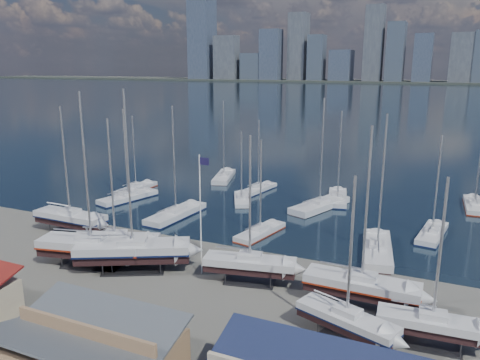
% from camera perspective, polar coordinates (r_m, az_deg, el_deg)
% --- Properties ---
extents(ground, '(1400.00, 1400.00, 0.00)m').
position_cam_1_polar(ground, '(48.18, -5.00, -12.30)').
color(ground, '#605E59').
rests_on(ground, ground).
extents(water, '(1400.00, 600.00, 0.40)m').
position_cam_1_polar(water, '(348.90, 20.98, 9.44)').
color(water, '#182837').
rests_on(water, ground).
extents(far_shore, '(1400.00, 80.00, 2.20)m').
position_cam_1_polar(far_shore, '(608.30, 22.65, 10.91)').
color(far_shore, '#2D332D').
rests_on(far_shore, ground).
extents(skyline, '(639.14, 43.80, 107.69)m').
position_cam_1_polar(skyline, '(602.33, 22.20, 14.56)').
color(skyline, '#475166').
rests_on(skyline, far_shore).
extents(shed_grey, '(12.60, 8.40, 4.17)m').
position_cam_1_polar(shed_grey, '(35.89, -18.33, -18.97)').
color(shed_grey, '#8C6B4C').
rests_on(shed_grey, ground).
extents(sailboat_cradle_0, '(10.19, 2.98, 16.38)m').
position_cam_1_polar(sailboat_cradle_0, '(64.02, -19.99, -4.38)').
color(sailboat_cradle_0, '#2D2D33').
rests_on(sailboat_cradle_0, ground).
extents(sailboat_cradle_1, '(12.10, 5.68, 18.65)m').
position_cam_1_polar(sailboat_cradle_1, '(53.09, -17.62, -7.78)').
color(sailboat_cradle_1, '#2D2D33').
rests_on(sailboat_cradle_1, ground).
extents(sailboat_cradle_2, '(9.99, 5.73, 15.76)m').
position_cam_1_polar(sailboat_cradle_2, '(54.39, -14.93, -7.23)').
color(sailboat_cradle_2, '#2D2D33').
rests_on(sailboat_cradle_2, ground).
extents(sailboat_cradle_3, '(12.09, 8.45, 18.99)m').
position_cam_1_polar(sailboat_cradle_3, '(50.89, -12.92, -8.40)').
color(sailboat_cradle_3, '#2D2D33').
rests_on(sailboat_cradle_3, ground).
extents(sailboat_cradle_4, '(9.40, 4.34, 14.90)m').
position_cam_1_polar(sailboat_cradle_4, '(47.06, 1.19, -10.19)').
color(sailboat_cradle_4, '#2D2D33').
rests_on(sailboat_cradle_4, ground).
extents(sailboat_cradle_5, '(8.51, 4.88, 13.47)m').
position_cam_1_polar(sailboat_cradle_5, '(38.75, 12.88, -16.31)').
color(sailboat_cradle_5, '#2D2D33').
rests_on(sailboat_cradle_5, ground).
extents(sailboat_cradle_6, '(10.20, 2.96, 16.40)m').
position_cam_1_polar(sailboat_cradle_6, '(43.97, 14.59, -12.38)').
color(sailboat_cradle_6, '#2D2D33').
rests_on(sailboat_cradle_6, ground).
extents(sailboat_cradle_7, '(8.29, 2.85, 13.51)m').
position_cam_1_polar(sailboat_cradle_7, '(40.14, 22.39, -15.93)').
color(sailboat_cradle_7, '#2D2D33').
rests_on(sailboat_cradle_7, ground).
extents(sailboat_moored_0, '(5.51, 10.63, 15.30)m').
position_cam_1_polar(sailboat_moored_0, '(77.38, -13.49, -2.20)').
color(sailboat_moored_0, black).
rests_on(sailboat_moored_0, water).
extents(sailboat_moored_1, '(2.83, 9.15, 13.57)m').
position_cam_1_polar(sailboat_moored_1, '(82.77, -12.55, -1.11)').
color(sailboat_moored_1, black).
rests_on(sailboat_moored_1, water).
extents(sailboat_moored_2, '(5.61, 10.68, 15.53)m').
position_cam_1_polar(sailboat_moored_2, '(88.96, -1.97, 0.27)').
color(sailboat_moored_2, black).
rests_on(sailboat_moored_2, water).
extents(sailboat_moored_3, '(4.10, 11.35, 16.62)m').
position_cam_1_polar(sailboat_moored_3, '(67.52, -7.81, -4.30)').
color(sailboat_moored_3, black).
rests_on(sailboat_moored_3, water).
extents(sailboat_moored_4, '(5.37, 8.01, 11.83)m').
position_cam_1_polar(sailboat_moored_4, '(74.41, 0.19, -2.44)').
color(sailboat_moored_4, black).
rests_on(sailboat_moored_4, water).
extents(sailboat_moored_5, '(3.96, 8.93, 12.91)m').
position_cam_1_polar(sailboat_moored_5, '(80.56, 2.26, -1.19)').
color(sailboat_moored_5, black).
rests_on(sailboat_moored_5, water).
extents(sailboat_moored_6, '(4.19, 8.93, 12.87)m').
position_cam_1_polar(sailboat_moored_6, '(60.24, 2.48, -6.45)').
color(sailboat_moored_6, black).
rests_on(sailboat_moored_6, water).
extents(sailboat_moored_7, '(7.07, 11.91, 17.38)m').
position_cam_1_polar(sailboat_moored_7, '(71.85, 9.70, -3.24)').
color(sailboat_moored_7, black).
rests_on(sailboat_moored_7, water).
extents(sailboat_moored_8, '(4.87, 10.42, 15.03)m').
position_cam_1_polar(sailboat_moored_8, '(76.58, 11.80, -2.28)').
color(sailboat_moored_8, black).
rests_on(sailboat_moored_8, water).
extents(sailboat_moored_9, '(4.91, 11.53, 16.87)m').
position_cam_1_polar(sailboat_moored_9, '(56.74, 16.37, -8.32)').
color(sailboat_moored_9, black).
rests_on(sailboat_moored_9, water).
extents(sailboat_moored_10, '(3.73, 9.34, 13.58)m').
position_cam_1_polar(sailboat_moored_10, '(64.38, 22.36, -6.17)').
color(sailboat_moored_10, black).
rests_on(sailboat_moored_10, water).
extents(sailboat_moored_11, '(3.06, 9.60, 14.19)m').
position_cam_1_polar(sailboat_moored_11, '(79.57, 26.64, -2.88)').
color(sailboat_moored_11, black).
rests_on(sailboat_moored_11, water).
extents(car_a, '(1.89, 4.33, 1.45)m').
position_cam_1_polar(car_a, '(43.63, -17.62, -14.83)').
color(car_a, gray).
rests_on(car_a, ground).
extents(car_b, '(4.34, 3.04, 1.36)m').
position_cam_1_polar(car_b, '(45.02, -19.77, -14.14)').
color(car_b, gray).
rests_on(car_b, ground).
extents(car_c, '(3.27, 5.27, 1.36)m').
position_cam_1_polar(car_c, '(41.80, -14.79, -16.04)').
color(car_c, gray).
rests_on(car_c, ground).
extents(flagpole, '(1.11, 0.12, 12.66)m').
position_cam_1_polar(flagpole, '(47.27, -4.76, -3.25)').
color(flagpole, white).
rests_on(flagpole, ground).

